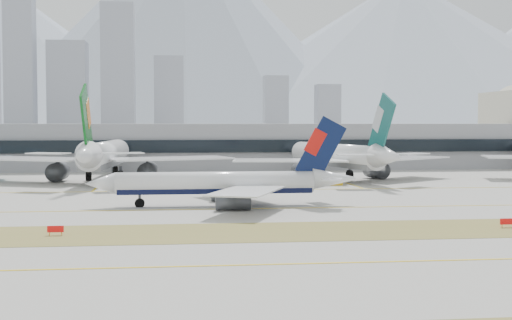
{
  "coord_description": "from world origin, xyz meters",
  "views": [
    {
      "loc": [
        -21.34,
        -130.63,
        15.34
      ],
      "look_at": [
        -4.12,
        18.0,
        7.5
      ],
      "focal_mm": 50.0,
      "sensor_mm": 36.0,
      "label": 1
    }
  ],
  "objects": [
    {
      "name": "widebody_eva",
      "position": [
        -39.65,
        59.81,
        6.54
      ],
      "size": [
        68.9,
        67.5,
        24.6
      ],
      "rotation": [
        0.0,
        0.0,
        1.51
      ],
      "color": "white",
      "rests_on": "ground"
    },
    {
      "name": "mountain_ridge",
      "position": [
        33.0,
        1404.14,
        181.85
      ],
      "size": [
        2830.0,
        1120.0,
        470.0
      ],
      "color": "#9EA8B7",
      "rests_on": "ground"
    },
    {
      "name": "ground",
      "position": [
        0.0,
        0.0,
        0.0
      ],
      "size": [
        3000.0,
        3000.0,
        0.0
      ],
      "primitive_type": "plane",
      "color": "#A6A49B",
      "rests_on": "ground"
    },
    {
      "name": "apron_markings",
      "position": [
        0.0,
        -53.95,
        0.02
      ],
      "size": [
        360.0,
        122.22,
        0.06
      ],
      "color": "olive",
      "rests_on": "ground"
    },
    {
      "name": "hold_sign_right",
      "position": [
        27.15,
        -32.0,
        0.88
      ],
      "size": [
        2.2,
        0.15,
        1.35
      ],
      "color": "red",
      "rests_on": "ground"
    },
    {
      "name": "taxiing_airliner",
      "position": [
        -11.9,
        -0.11,
        4.06
      ],
      "size": [
        49.96,
        43.55,
        16.83
      ],
      "rotation": [
        0.0,
        0.0,
        3.14
      ],
      "color": "white",
      "rests_on": "ground"
    },
    {
      "name": "hold_sign_left",
      "position": [
        -37.38,
        -32.0,
        0.88
      ],
      "size": [
        2.2,
        0.15,
        1.35
      ],
      "color": "red",
      "rests_on": "ground"
    },
    {
      "name": "gse_c",
      "position": [
        18.2,
        40.43,
        1.05
      ],
      "size": [
        3.55,
        2.0,
        2.6
      ],
      "color": "yellow",
      "rests_on": "ground"
    },
    {
      "name": "terminal",
      "position": [
        0.0,
        114.84,
        7.5
      ],
      "size": [
        280.0,
        43.1,
        15.0
      ],
      "color": "gray",
      "rests_on": "ground"
    },
    {
      "name": "city_skyline",
      "position": [
        -106.76,
        453.42,
        49.8
      ],
      "size": [
        342.0,
        49.8,
        140.0
      ],
      "color": "#8D92A0",
      "rests_on": "ground"
    },
    {
      "name": "widebody_cathay",
      "position": [
        23.01,
        57.59,
        6.07
      ],
      "size": [
        62.25,
        62.06,
        22.85
      ],
      "rotation": [
        0.0,
        0.0,
        1.81
      ],
      "color": "white",
      "rests_on": "ground"
    }
  ]
}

